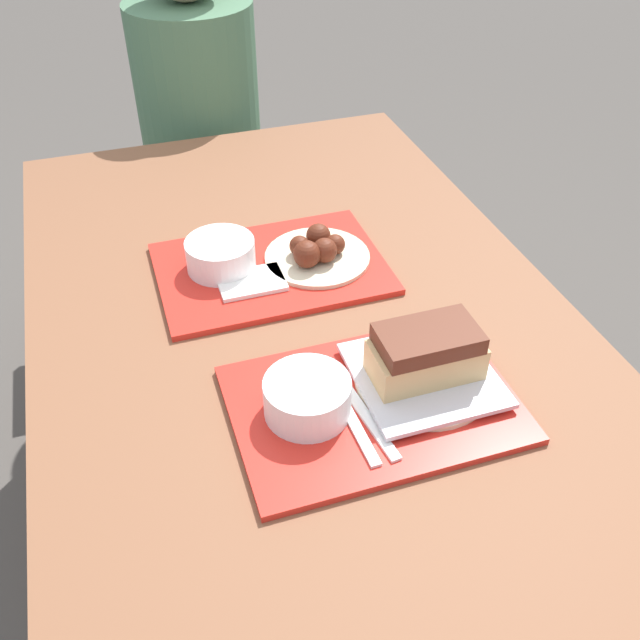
# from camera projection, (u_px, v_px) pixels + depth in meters

# --- Properties ---
(ground_plane) EXTENTS (12.00, 12.00, 0.00)m
(ground_plane) POSITION_uv_depth(u_px,v_px,m) (315.00, 575.00, 1.64)
(ground_plane) COLOR #4C4742
(picnic_table) EXTENTS (0.91, 1.61, 0.73)m
(picnic_table) POSITION_uv_depth(u_px,v_px,m) (313.00, 373.00, 1.24)
(picnic_table) COLOR brown
(picnic_table) RESTS_ON ground_plane
(picnic_bench_far) EXTENTS (0.86, 0.28, 0.46)m
(picnic_bench_far) POSITION_uv_depth(u_px,v_px,m) (210.00, 211.00, 2.15)
(picnic_bench_far) COLOR brown
(picnic_bench_far) RESTS_ON ground_plane
(tray_near) EXTENTS (0.41, 0.29, 0.01)m
(tray_near) POSITION_uv_depth(u_px,v_px,m) (373.00, 404.00, 1.05)
(tray_near) COLOR red
(tray_near) RESTS_ON picnic_table
(tray_far) EXTENTS (0.41, 0.29, 0.01)m
(tray_far) POSITION_uv_depth(u_px,v_px,m) (271.00, 269.00, 1.32)
(tray_far) COLOR red
(tray_far) RESTS_ON picnic_table
(bowl_coleslaw_near) EXTENTS (0.13, 0.13, 0.06)m
(bowl_coleslaw_near) POSITION_uv_depth(u_px,v_px,m) (307.00, 396.00, 1.01)
(bowl_coleslaw_near) COLOR white
(bowl_coleslaw_near) RESTS_ON tray_near
(brisket_sandwich_plate) EXTENTS (0.21, 0.21, 0.10)m
(brisket_sandwich_plate) POSITION_uv_depth(u_px,v_px,m) (425.00, 362.00, 1.06)
(brisket_sandwich_plate) COLOR beige
(brisket_sandwich_plate) RESTS_ON tray_near
(plastic_fork_near) EXTENTS (0.02, 0.17, 0.00)m
(plastic_fork_near) POSITION_uv_depth(u_px,v_px,m) (353.00, 422.00, 1.01)
(plastic_fork_near) COLOR white
(plastic_fork_near) RESTS_ON tray_near
(plastic_knife_near) EXTENTS (0.04, 0.17, 0.00)m
(plastic_knife_near) POSITION_uv_depth(u_px,v_px,m) (368.00, 418.00, 1.02)
(plastic_knife_near) COLOR white
(plastic_knife_near) RESTS_ON tray_near
(condiment_packet) EXTENTS (0.04, 0.03, 0.01)m
(condiment_packet) POSITION_uv_depth(u_px,v_px,m) (365.00, 369.00, 1.09)
(condiment_packet) COLOR teal
(condiment_packet) RESTS_ON tray_near
(bowl_coleslaw_far) EXTENTS (0.13, 0.13, 0.06)m
(bowl_coleslaw_far) POSITION_uv_depth(u_px,v_px,m) (220.00, 253.00, 1.29)
(bowl_coleslaw_far) COLOR white
(bowl_coleslaw_far) RESTS_ON tray_far
(wings_plate_far) EXTENTS (0.20, 0.20, 0.06)m
(wings_plate_far) POSITION_uv_depth(u_px,v_px,m) (317.00, 251.00, 1.32)
(wings_plate_far) COLOR beige
(wings_plate_far) RESTS_ON tray_far
(napkin_far) EXTENTS (0.12, 0.08, 0.01)m
(napkin_far) POSITION_uv_depth(u_px,v_px,m) (251.00, 282.00, 1.27)
(napkin_far) COLOR white
(napkin_far) RESTS_ON tray_far
(person_seated_across) EXTENTS (0.33, 0.33, 0.73)m
(person_seated_across) POSITION_uv_depth(u_px,v_px,m) (196.00, 87.00, 1.91)
(person_seated_across) COLOR #477051
(person_seated_across) RESTS_ON picnic_bench_far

